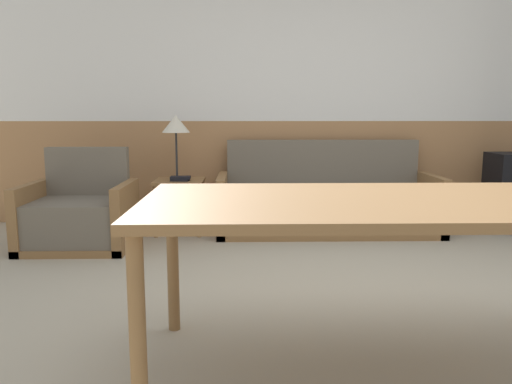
% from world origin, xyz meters
% --- Properties ---
extents(ground_plane, '(16.00, 16.00, 0.00)m').
position_xyz_m(ground_plane, '(0.00, 0.00, 0.00)').
color(ground_plane, '#B2A58C').
extents(wall_back, '(7.20, 0.06, 2.70)m').
position_xyz_m(wall_back, '(0.00, 2.63, 1.35)').
color(wall_back, '#AD7A4C').
rests_on(wall_back, ground_plane).
extents(couch, '(2.09, 0.79, 0.87)m').
position_xyz_m(couch, '(0.09, 2.14, 0.26)').
color(couch, olive).
rests_on(couch, ground_plane).
extents(armchair, '(0.88, 0.72, 0.84)m').
position_xyz_m(armchair, '(-2.11, 1.60, 0.26)').
color(armchair, olive).
rests_on(armchair, ground_plane).
extents(side_table, '(0.46, 0.46, 0.51)m').
position_xyz_m(side_table, '(-1.32, 2.11, 0.41)').
color(side_table, olive).
rests_on(side_table, ground_plane).
extents(table_lamp, '(0.26, 0.26, 0.61)m').
position_xyz_m(table_lamp, '(-1.35, 2.19, 1.01)').
color(table_lamp, '#262628').
rests_on(table_lamp, side_table).
extents(book_stack, '(0.19, 0.13, 0.04)m').
position_xyz_m(book_stack, '(-1.30, 2.04, 0.53)').
color(book_stack, black).
rests_on(book_stack, side_table).
extents(dining_table, '(2.02, 0.98, 0.77)m').
position_xyz_m(dining_table, '(-0.13, -0.52, 0.70)').
color(dining_table, olive).
rests_on(dining_table, ground_plane).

